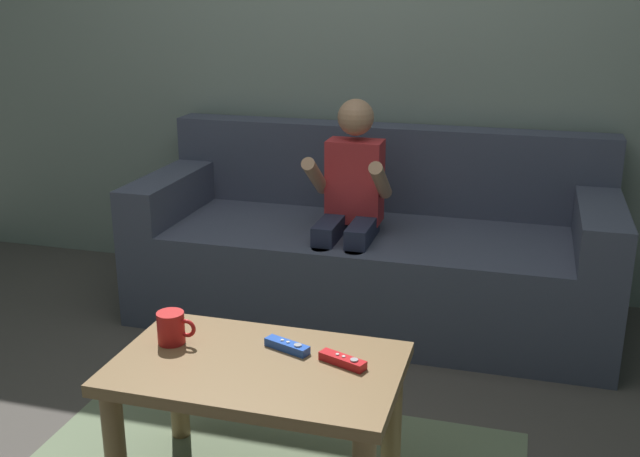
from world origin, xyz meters
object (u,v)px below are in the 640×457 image
couch (372,252)px  person_seated_on_couch (350,203)px  coffee_table (258,387)px  game_remote_blue_center (287,346)px  game_remote_red_near_edge (343,361)px  coffee_mug (172,328)px

couch → person_seated_on_couch: size_ratio=2.09×
coffee_table → game_remote_blue_center: game_remote_blue_center is taller
game_remote_red_near_edge → coffee_mug: bearing=-179.4°
couch → coffee_mug: 1.34m
couch → game_remote_blue_center: (0.01, -1.24, 0.14)m
person_seated_on_couch → game_remote_blue_center: person_seated_on_couch is taller
game_remote_blue_center → coffee_mug: (-0.34, -0.05, 0.04)m
coffee_table → coffee_mug: size_ratio=6.74×
coffee_table → person_seated_on_couch: bearing=91.0°
couch → coffee_table: couch is taller
game_remote_red_near_edge → coffee_mug: 0.51m
person_seated_on_couch → coffee_table: 1.18m
person_seated_on_couch → coffee_mug: size_ratio=8.22×
game_remote_red_near_edge → game_remote_blue_center: bearing=166.5°
couch → game_remote_blue_center: 1.25m
coffee_mug → couch: bearing=75.9°
person_seated_on_couch → coffee_table: (0.02, -1.16, -0.22)m
coffee_mug → game_remote_red_near_edge: bearing=0.6°
coffee_mug → coffee_table: bearing=-9.8°
coffee_table → game_remote_blue_center: bearing=59.4°
coffee_table → game_remote_blue_center: 0.14m
game_remote_blue_center → coffee_mug: 0.34m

